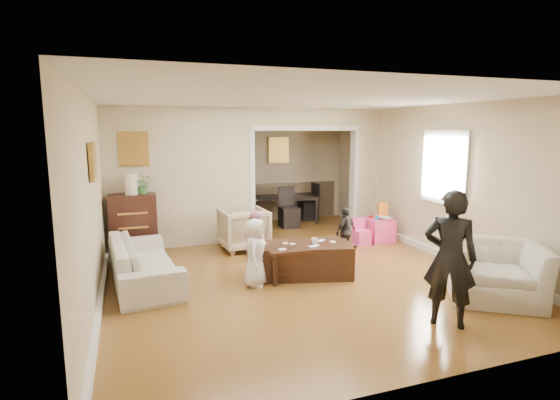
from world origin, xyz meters
name	(u,v)px	position (x,y,z in m)	size (l,w,h in m)	color
floor	(284,266)	(0.00, 0.00, 0.00)	(7.00, 7.00, 0.00)	#916025
partition_left	(182,178)	(-1.38, 1.80, 1.30)	(2.75, 0.18, 2.60)	beige
partition_right	(364,171)	(2.48, 1.80, 1.30)	(0.55, 0.18, 2.60)	beige
partition_header	(305,117)	(1.10, 1.80, 2.42)	(2.22, 0.18, 0.35)	beige
window_pane	(444,168)	(2.73, -0.40, 1.55)	(0.03, 0.95, 1.10)	white
framed_art_partition	(134,149)	(-2.20, 1.70, 1.85)	(0.45, 0.03, 0.55)	brown
framed_art_sofa_wall	(93,161)	(-2.71, -0.60, 1.80)	(0.03, 0.55, 0.40)	brown
framed_art_alcove	(278,150)	(1.10, 3.44, 1.70)	(0.45, 0.03, 0.55)	brown
sofa	(144,261)	(-2.17, -0.04, 0.31)	(2.13, 0.83, 0.62)	beige
armchair_back	(243,229)	(-0.37, 1.18, 0.38)	(0.81, 0.83, 0.76)	tan
armchair_front	(495,271)	(2.11, -2.20, 0.37)	(1.14, 1.00, 0.74)	beige
dresser	(133,225)	(-2.27, 1.44, 0.54)	(0.79, 0.44, 1.08)	black
table_lamp	(131,184)	(-2.27, 1.44, 1.26)	(0.22, 0.22, 0.36)	beige
potted_plant	(143,185)	(-2.07, 1.44, 1.24)	(0.28, 0.25, 0.32)	#3E7E38
coffee_table	(307,260)	(0.16, -0.57, 0.25)	(1.31, 0.66, 0.49)	#361A11
coffee_cup	(314,241)	(0.26, -0.62, 0.54)	(0.10, 0.10, 0.09)	beige
play_table	(379,230)	(2.31, 0.84, 0.23)	(0.47, 0.47, 0.45)	#E63C82
cereal_box	(383,210)	(2.43, 0.94, 0.60)	(0.20, 0.07, 0.30)	yellow
cyan_cup	(377,218)	(2.21, 0.79, 0.49)	(0.08, 0.08, 0.08)	#25A8BC
toy_block	(371,217)	(2.19, 0.96, 0.48)	(0.08, 0.06, 0.05)	red
play_bowl	(386,218)	(2.36, 0.72, 0.48)	(0.23, 0.23, 0.06)	beige
dining_table	(280,208)	(1.06, 3.25, 0.32)	(1.83, 1.02, 0.64)	black
adult_person	(450,258)	(1.01, -2.62, 0.78)	(0.57, 0.37, 1.55)	black
child_kneel_a	(255,252)	(-0.69, -0.72, 0.48)	(0.47, 0.31, 0.97)	white
child_kneel_b	(256,243)	(-0.54, -0.27, 0.49)	(0.48, 0.37, 0.98)	pink
child_toddler	(346,232)	(1.21, 0.18, 0.43)	(0.50, 0.21, 0.86)	black
craft_papers	(308,244)	(0.18, -0.57, 0.49)	(0.98, 0.40, 0.00)	white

